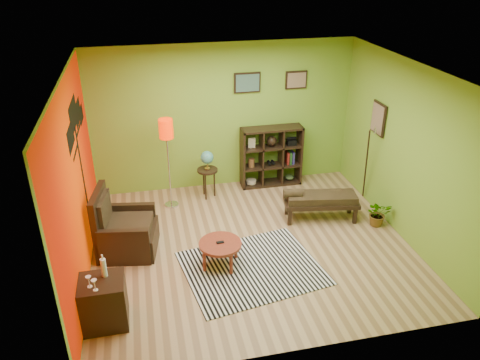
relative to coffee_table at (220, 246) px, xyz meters
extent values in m
plane|color=tan|center=(0.56, 0.40, -0.34)|extent=(5.00, 5.00, 0.00)
cube|color=#75A22D|center=(0.56, 2.65, 1.06)|extent=(5.00, 0.04, 2.80)
cube|color=#75A22D|center=(0.56, -1.85, 1.06)|extent=(5.00, 0.04, 2.80)
cube|color=#75A22D|center=(-1.94, 0.40, 1.06)|extent=(0.04, 4.50, 2.80)
cube|color=#75A22D|center=(3.06, 0.40, 1.06)|extent=(0.04, 4.50, 2.80)
cube|color=white|center=(0.56, 0.40, 2.46)|extent=(5.00, 4.50, 0.04)
cube|color=#DF3400|center=(-1.92, 0.40, 1.06)|extent=(0.01, 4.45, 2.75)
cube|color=black|center=(-1.90, 0.95, 0.71)|extent=(0.01, 0.14, 2.10)
cube|color=black|center=(-1.90, 0.45, 1.71)|extent=(0.01, 0.65, 0.32)
cube|color=black|center=(-1.90, 1.00, 1.84)|extent=(0.01, 0.85, 0.40)
cube|color=black|center=(-1.90, 1.50, 1.71)|extent=(0.01, 0.70, 0.32)
cube|color=black|center=(-1.90, 1.85, 1.56)|extent=(0.01, 0.50, 0.26)
cube|color=black|center=(1.01, 2.62, 1.71)|extent=(0.50, 0.03, 0.38)
cube|color=#4E7867|center=(1.01, 2.60, 1.71)|extent=(0.44, 0.01, 0.32)
cube|color=black|center=(1.96, 2.62, 1.71)|extent=(0.42, 0.03, 0.34)
cube|color=#9C7D5E|center=(1.96, 2.60, 1.71)|extent=(0.36, 0.01, 0.28)
cube|color=black|center=(3.03, 1.30, 1.31)|extent=(0.03, 0.44, 0.56)
cube|color=#9C7D5E|center=(3.01, 1.30, 1.31)|extent=(0.01, 0.38, 0.50)
cylinder|color=black|center=(2.91, 1.30, 0.44)|extent=(0.23, 0.34, 1.46)
cone|color=silver|center=(2.91, 1.15, 1.18)|extent=(0.08, 0.09, 0.16)
cube|color=white|center=(0.44, -0.20, -0.33)|extent=(2.20, 1.90, 0.01)
cylinder|color=maroon|center=(0.00, 0.00, 0.03)|extent=(0.64, 0.64, 0.05)
cylinder|color=maroon|center=(0.26, 0.11, -0.16)|extent=(0.05, 0.05, 0.34)
cylinder|color=maroon|center=(-0.11, 0.26, -0.16)|extent=(0.05, 0.05, 0.34)
cylinder|color=maroon|center=(0.11, -0.26, -0.16)|extent=(0.05, 0.05, 0.34)
cylinder|color=maroon|center=(-0.26, -0.11, -0.16)|extent=(0.05, 0.05, 0.34)
cube|color=black|center=(0.00, 0.00, 0.06)|extent=(0.11, 0.05, 0.02)
cube|color=black|center=(-1.33, 0.69, -0.15)|extent=(0.96, 0.95, 0.38)
cube|color=black|center=(-1.72, 0.75, 0.19)|extent=(0.23, 0.82, 1.05)
cube|color=black|center=(-1.39, 0.30, -0.03)|extent=(0.77, 0.22, 0.61)
cube|color=black|center=(-1.26, 1.07, -0.03)|extent=(0.77, 0.22, 0.61)
cube|color=#F6C16F|center=(-1.30, 0.68, 0.11)|extent=(0.76, 0.75, 0.13)
cube|color=#F6C16F|center=(-1.65, 0.74, 0.38)|extent=(0.18, 0.62, 0.48)
cube|color=black|center=(-1.64, -0.88, -0.01)|extent=(0.55, 0.50, 0.65)
cylinder|color=white|center=(-1.59, -0.78, 0.44)|extent=(0.07, 0.07, 0.25)
cylinder|color=white|center=(-1.59, -0.78, 0.60)|extent=(0.02, 0.02, 0.07)
cylinder|color=white|center=(-1.76, -0.96, 0.32)|extent=(0.06, 0.06, 0.01)
cylinder|color=white|center=(-1.76, -0.96, 0.37)|extent=(0.01, 0.01, 0.09)
cone|color=white|center=(-1.76, -0.96, 0.44)|extent=(0.07, 0.07, 0.06)
cylinder|color=white|center=(-1.69, -1.04, 0.32)|extent=(0.06, 0.06, 0.01)
cylinder|color=white|center=(-1.69, -1.04, 0.37)|extent=(0.01, 0.01, 0.09)
cone|color=white|center=(-1.69, -1.04, 0.44)|extent=(0.07, 0.07, 0.06)
cylinder|color=silver|center=(-0.57, 1.97, -0.32)|extent=(0.25, 0.25, 0.03)
cylinder|color=silver|center=(-0.57, 1.97, 0.44)|extent=(0.02, 0.02, 1.56)
cylinder|color=red|center=(-0.57, 1.97, 1.17)|extent=(0.24, 0.24, 0.34)
cylinder|color=black|center=(0.15, 2.16, 0.22)|extent=(0.39, 0.39, 0.04)
cylinder|color=black|center=(0.28, 2.17, -0.07)|extent=(0.03, 0.03, 0.54)
cylinder|color=black|center=(0.09, 2.27, -0.07)|extent=(0.03, 0.03, 0.54)
cylinder|color=black|center=(0.09, 2.05, -0.07)|extent=(0.03, 0.03, 0.54)
cylinder|color=gold|center=(0.15, 2.16, 0.26)|extent=(0.10, 0.10, 0.02)
cylinder|color=gold|center=(0.15, 2.16, 0.32)|extent=(0.02, 0.02, 0.10)
sphere|color=teal|center=(0.15, 2.16, 0.48)|extent=(0.24, 0.24, 0.24)
cube|color=black|center=(0.88, 2.43, 0.26)|extent=(0.04, 0.35, 1.20)
cube|color=black|center=(2.04, 2.43, 0.26)|extent=(0.04, 0.35, 1.20)
cube|color=black|center=(1.46, 2.43, -0.32)|extent=(1.20, 0.35, 0.04)
cube|color=black|center=(1.46, 2.43, 0.84)|extent=(1.20, 0.35, 0.04)
cube|color=black|center=(1.26, 2.43, 0.26)|extent=(0.03, 0.33, 1.12)
cube|color=black|center=(1.66, 2.43, 0.26)|extent=(0.03, 0.33, 1.12)
cube|color=black|center=(1.46, 2.43, 0.06)|extent=(1.12, 0.33, 0.03)
cube|color=black|center=(1.46, 2.43, 0.46)|extent=(1.12, 0.33, 0.03)
cylinder|color=#C0AD8F|center=(1.06, 2.43, -0.25)|extent=(0.20, 0.20, 0.07)
sphere|color=black|center=(1.46, 2.43, 0.59)|extent=(0.20, 0.20, 0.20)
cube|color=black|center=(1.86, 2.43, 0.53)|extent=(0.18, 0.15, 0.10)
cylinder|color=black|center=(1.42, 2.43, 0.13)|extent=(0.06, 0.12, 0.06)
cylinder|color=black|center=(1.50, 2.43, 0.13)|extent=(0.06, 0.12, 0.06)
ellipsoid|color=#384C26|center=(1.86, 2.43, -0.24)|extent=(0.18, 0.18, 0.09)
cylinder|color=brown|center=(1.06, 2.43, 0.16)|extent=(0.12, 0.12, 0.18)
cube|color=#C0AD8F|center=(1.06, 2.43, 0.58)|extent=(0.14, 0.03, 0.20)
cube|color=maroon|center=(1.79, 2.43, 0.20)|extent=(0.04, 0.18, 0.26)
cube|color=#1E4C1E|center=(1.85, 2.43, 0.20)|extent=(0.04, 0.18, 0.26)
cube|color=navy|center=(1.90, 2.43, 0.20)|extent=(0.04, 0.18, 0.26)
cube|color=black|center=(1.95, 0.94, -0.02)|extent=(1.34, 0.67, 0.07)
cube|color=#F6C16F|center=(1.95, 0.94, 0.08)|extent=(1.24, 0.60, 0.13)
cylinder|color=#F6C16F|center=(1.46, 1.02, 0.18)|extent=(0.34, 0.22, 0.16)
cube|color=black|center=(2.54, 1.02, -0.19)|extent=(0.07, 0.07, 0.28)
cube|color=black|center=(1.42, 1.21, -0.19)|extent=(0.07, 0.07, 0.28)
cube|color=black|center=(2.48, 0.66, -0.19)|extent=(0.07, 0.07, 0.28)
cube|color=black|center=(1.36, 0.85, -0.19)|extent=(0.07, 0.07, 0.28)
imported|color=#26661E|center=(2.83, 0.53, -0.16)|extent=(0.47, 0.51, 0.35)
camera|label=1|loc=(-0.95, -5.68, 3.98)|focal=35.00mm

